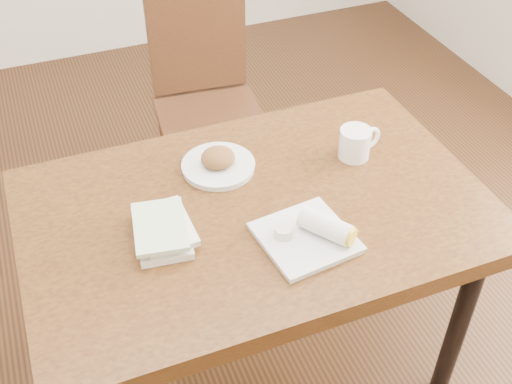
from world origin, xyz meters
name	(u,v)px	position (x,y,z in m)	size (l,w,h in m)	color
ground	(256,362)	(0.00, 0.00, -0.01)	(4.00, 5.00, 0.01)	#472814
table	(256,225)	(0.00, 0.00, 0.67)	(1.31, 0.85, 0.75)	brown
chair_far	(205,91)	(0.15, 0.95, 0.55)	(0.46, 0.46, 0.95)	#4E2A16
plate_scone	(218,163)	(-0.04, 0.20, 0.77)	(0.22, 0.22, 0.07)	white
coffee_mug	(356,142)	(0.37, 0.10, 0.80)	(0.14, 0.10, 0.10)	white
plate_burrito	(312,234)	(0.09, -0.18, 0.77)	(0.26, 0.26, 0.08)	white
book_stack	(163,230)	(-0.28, -0.03, 0.78)	(0.17, 0.22, 0.05)	white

